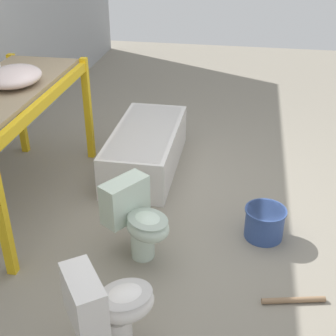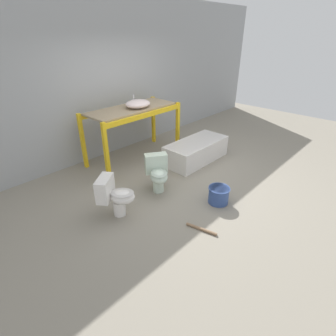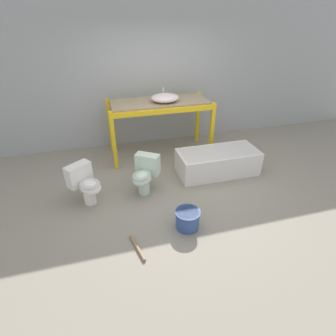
{
  "view_description": "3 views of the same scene",
  "coord_description": "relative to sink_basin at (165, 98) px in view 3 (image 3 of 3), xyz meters",
  "views": [
    {
      "loc": [
        -3.49,
        -0.72,
        2.47
      ],
      "look_at": [
        -0.35,
        -0.16,
        0.68
      ],
      "focal_mm": 50.0,
      "sensor_mm": 36.0,
      "label": 1
    },
    {
      "loc": [
        -3.35,
        -2.79,
        2.5
      ],
      "look_at": [
        -0.5,
        -0.12,
        0.45
      ],
      "focal_mm": 28.0,
      "sensor_mm": 36.0,
      "label": 2
    },
    {
      "loc": [
        -1.18,
        -3.54,
        2.6
      ],
      "look_at": [
        -0.25,
        -0.14,
        0.5
      ],
      "focal_mm": 28.0,
      "sensor_mm": 36.0,
      "label": 3
    }
  ],
  "objects": [
    {
      "name": "ground_plane",
      "position": [
        -0.07,
        -1.24,
        -1.2
      ],
      "size": [
        12.0,
        12.0,
        0.0
      ],
      "primitive_type": "plane",
      "color": "gray"
    },
    {
      "name": "warehouse_wall_rear",
      "position": [
        -0.07,
        0.8,
        0.4
      ],
      "size": [
        10.8,
        0.08,
        3.2
      ],
      "color": "#9EA0A3",
      "rests_on": "ground_plane"
    },
    {
      "name": "shelving_rack",
      "position": [
        -0.08,
        0.1,
        -0.24
      ],
      "size": [
        2.01,
        0.86,
        1.13
      ],
      "color": "yellow",
      "rests_on": "ground_plane"
    },
    {
      "name": "sink_basin",
      "position": [
        0.0,
        0.0,
        0.0
      ],
      "size": [
        0.53,
        0.45,
        0.24
      ],
      "color": "silver",
      "rests_on": "shelving_rack"
    },
    {
      "name": "bathtub_main",
      "position": [
        0.75,
        -0.96,
        -0.95
      ],
      "size": [
        1.46,
        0.65,
        0.44
      ],
      "rotation": [
        0.0,
        0.0,
        0.0
      ],
      "color": "white",
      "rests_on": "ground_plane"
    },
    {
      "name": "toilet_near",
      "position": [
        -1.59,
        -1.24,
        -0.85
      ],
      "size": [
        0.59,
        0.63,
        0.62
      ],
      "rotation": [
        0.0,
        0.0,
        0.63
      ],
      "color": "white",
      "rests_on": "ground_plane"
    },
    {
      "name": "toilet_far",
      "position": [
        -0.66,
        -1.2,
        -0.85
      ],
      "size": [
        0.58,
        0.63,
        0.62
      ],
      "rotation": [
        0.0,
        0.0,
        -0.59
      ],
      "color": "silver",
      "rests_on": "ground_plane"
    },
    {
      "name": "bucket_white",
      "position": [
        -0.26,
        -2.2,
        -1.06
      ],
      "size": [
        0.35,
        0.35,
        0.27
      ],
      "color": "#334C8C",
      "rests_on": "ground_plane"
    },
    {
      "name": "loose_pipe",
      "position": [
        -1.01,
        -2.42,
        -1.18
      ],
      "size": [
        0.14,
        0.46,
        0.04
      ],
      "color": "#8C6B4C",
      "rests_on": "ground_plane"
    }
  ]
}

